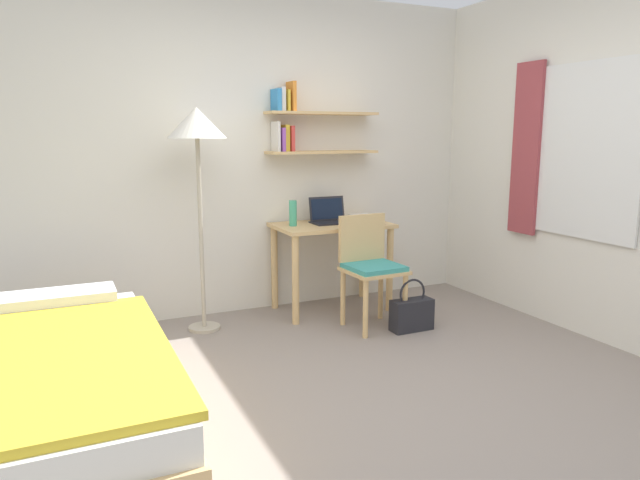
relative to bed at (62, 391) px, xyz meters
The scene contains 11 objects.
ground_plane 1.59m from the bed, 12.94° to the right, with size 5.28×5.28×0.00m, color gray.
wall_back 2.51m from the bed, 47.31° to the left, with size 4.40×0.27×2.60m.
wall_right 3.72m from the bed, ahead, with size 0.10×4.40×2.60m.
bed is the anchor object (origin of this frame).
desk 2.53m from the bed, 32.53° to the left, with size 0.95×0.57×0.74m.
desk_chair 2.36m from the bed, 20.95° to the left, with size 0.44×0.42×0.86m.
standing_lamp 2.05m from the bed, 52.19° to the left, with size 0.43×0.43×1.66m.
laptop 2.60m from the bed, 33.60° to the left, with size 0.32×0.22×0.21m.
water_bottle 2.33m from the bed, 37.72° to the left, with size 0.06×0.06×0.21m, color #42A87F.
book_stack 2.83m from the bed, 29.70° to the left, with size 0.20×0.25×0.05m.
handbag 2.51m from the bed, 14.10° to the left, with size 0.33×0.13×0.40m.
Camera 1 is at (-1.49, -2.56, 1.48)m, focal length 32.43 mm.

